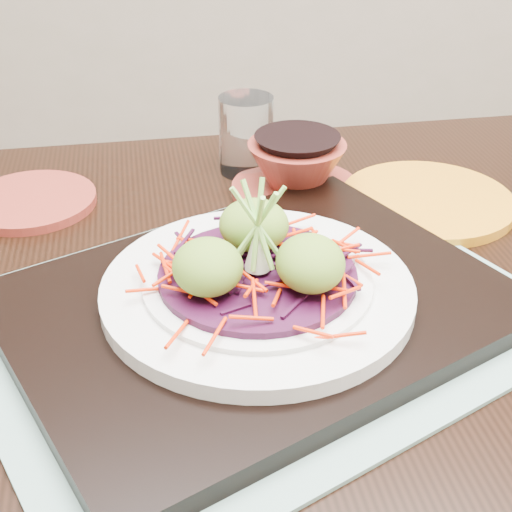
{
  "coord_description": "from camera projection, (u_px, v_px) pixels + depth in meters",
  "views": [
    {
      "loc": [
        -0.11,
        -0.61,
        1.16
      ],
      "look_at": [
        -0.08,
        -0.09,
        0.83
      ],
      "focal_mm": 50.0,
      "sensor_mm": 36.0,
      "label": 1
    }
  ],
  "objects": [
    {
      "name": "terracotta_side_plate",
      "position": [
        31.0,
        201.0,
        0.81
      ],
      "size": [
        0.18,
        0.18,
        0.01
      ],
      "primitive_type": "cylinder",
      "rotation": [
        0.0,
        0.0,
        -0.27
      ],
      "color": "maroon",
      "rests_on": "dining_table"
    },
    {
      "name": "yellow_plate",
      "position": [
        427.0,
        201.0,
        0.81
      ],
      "size": [
        0.24,
        0.24,
        0.01
      ],
      "primitive_type": "cylinder",
      "rotation": [
        0.0,
        0.0,
        0.24
      ],
      "color": "#C07415",
      "rests_on": "dining_table"
    },
    {
      "name": "terracotta_bowl_set",
      "position": [
        296.0,
        172.0,
        0.82
      ],
      "size": [
        0.17,
        0.17,
        0.06
      ],
      "rotation": [
        0.0,
        0.0,
        -0.12
      ],
      "color": "maroon",
      "rests_on": "dining_table"
    },
    {
      "name": "guacamole_scoops",
      "position": [
        258.0,
        251.0,
        0.59
      ],
      "size": [
        0.15,
        0.13,
        0.05
      ],
      "color": "#5C8728",
      "rests_on": "cabbage_bed"
    },
    {
      "name": "water_glass",
      "position": [
        246.0,
        135.0,
        0.87
      ],
      "size": [
        0.09,
        0.09,
        0.09
      ],
      "primitive_type": "cylinder",
      "rotation": [
        0.0,
        0.0,
        0.35
      ],
      "color": "white",
      "rests_on": "dining_table"
    },
    {
      "name": "placemat",
      "position": [
        258.0,
        316.0,
        0.63
      ],
      "size": [
        0.6,
        0.56,
        0.0
      ],
      "primitive_type": "cube",
      "rotation": [
        0.0,
        0.0,
        0.51
      ],
      "color": "gray",
      "rests_on": "dining_table"
    },
    {
      "name": "dining_table",
      "position": [
        292.0,
        391.0,
        0.7
      ],
      "size": [
        1.33,
        0.96,
        0.78
      ],
      "rotation": [
        0.0,
        0.0,
        0.11
      ],
      "color": "black",
      "rests_on": "ground"
    },
    {
      "name": "carrot_julienne",
      "position": [
        258.0,
        267.0,
        0.6
      ],
      "size": [
        0.21,
        0.21,
        0.01
      ],
      "primitive_type": null,
      "color": "red",
      "rests_on": "cabbage_bed"
    },
    {
      "name": "white_plate",
      "position": [
        258.0,
        288.0,
        0.61
      ],
      "size": [
        0.27,
        0.27,
        0.02
      ],
      "color": "silver",
      "rests_on": "serving_tray"
    },
    {
      "name": "scallion_garnish",
      "position": [
        258.0,
        229.0,
        0.58
      ],
      "size": [
        0.06,
        0.06,
        0.09
      ],
      "primitive_type": null,
      "color": "#81C24D",
      "rests_on": "cabbage_bed"
    },
    {
      "name": "serving_tray",
      "position": [
        258.0,
        305.0,
        0.62
      ],
      "size": [
        0.51,
        0.47,
        0.02
      ],
      "primitive_type": "cube",
      "rotation": [
        0.0,
        0.0,
        0.51
      ],
      "color": "black",
      "rests_on": "placemat"
    },
    {
      "name": "cabbage_bed",
      "position": [
        258.0,
        275.0,
        0.61
      ],
      "size": [
        0.17,
        0.17,
        0.01
      ],
      "primitive_type": "cylinder",
      "color": "#3A0B2A",
      "rests_on": "white_plate"
    }
  ]
}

